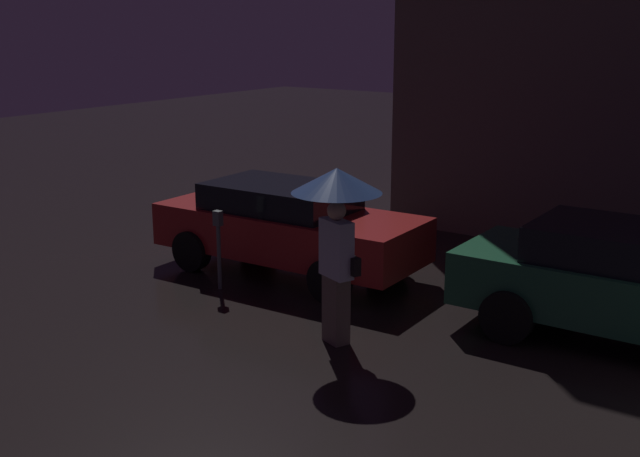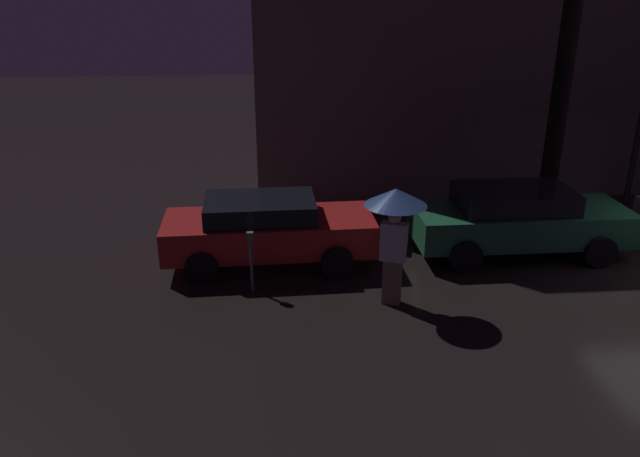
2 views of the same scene
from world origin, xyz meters
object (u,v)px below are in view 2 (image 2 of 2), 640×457
at_px(parked_car_red, 267,229).
at_px(parked_car_green, 518,219).
at_px(parking_meter, 251,255).
at_px(pedestrian_with_umbrella, 395,215).

relative_size(parked_car_red, parked_car_green, 0.95).
height_order(parked_car_red, parking_meter, parked_car_red).
xyz_separation_m(parked_car_red, pedestrian_with_umbrella, (2.22, -1.96, 0.97)).
xyz_separation_m(parked_car_red, parked_car_green, (5.30, 0.07, 0.03)).
distance_m(parked_car_red, parking_meter, 1.30).
relative_size(parked_car_red, parking_meter, 3.62).
bearing_deg(parking_meter, pedestrian_with_umbrella, -15.54).
bearing_deg(parking_meter, parked_car_green, 13.26).
xyz_separation_m(pedestrian_with_umbrella, parking_meter, (-2.53, 0.70, -0.97)).
height_order(parked_car_green, pedestrian_with_umbrella, pedestrian_with_umbrella).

